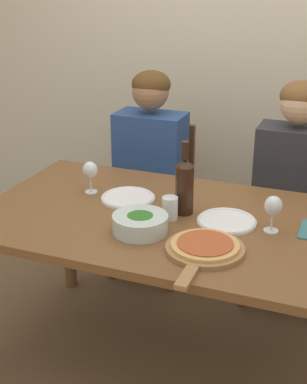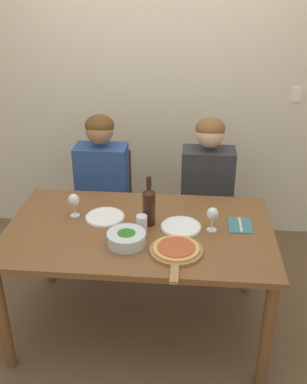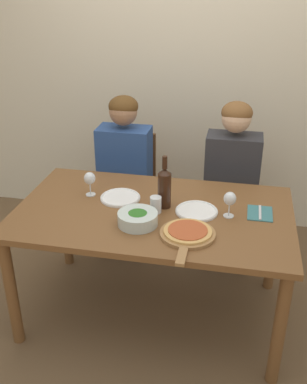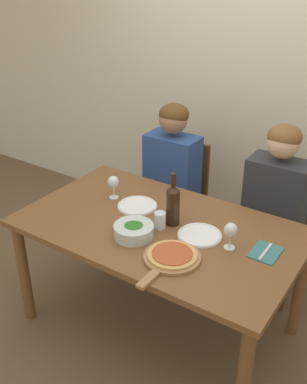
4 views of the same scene
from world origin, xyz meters
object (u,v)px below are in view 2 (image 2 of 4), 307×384
(chair_left, at_px, (106,202))
(pizza_on_board, at_px, (176,250))
(fork_on_napkin, at_px, (240,225))
(dinner_plate_right, at_px, (181,227))
(person_man, at_px, (207,183))
(dinner_plate_left, at_px, (105,217))
(wine_glass_left, at_px, (74,201))
(wine_bottle, at_px, (149,205))
(person_woman, at_px, (102,179))
(chair_right, at_px, (205,206))
(broccoli_bowl, at_px, (126,238))
(water_tumbler, at_px, (142,223))
(wine_glass_right, at_px, (213,215))

(chair_left, relative_size, pizza_on_board, 2.03)
(pizza_on_board, xyz_separation_m, fork_on_napkin, (0.37, 0.32, -0.01))
(dinner_plate_right, xyz_separation_m, pizza_on_board, (-0.02, -0.27, 0.01))
(pizza_on_board, bearing_deg, chair_left, 119.22)
(person_man, relative_size, dinner_plate_left, 4.99)
(dinner_plate_left, distance_m, wine_glass_left, 0.22)
(wine_bottle, bearing_deg, dinner_plate_left, 171.16)
(person_woman, bearing_deg, dinner_plate_left, -77.07)
(dinner_plate_left, relative_size, pizza_on_board, 0.56)
(wine_bottle, distance_m, fork_on_napkin, 0.56)
(chair_right, bearing_deg, broccoli_bowl, -115.18)
(dinner_plate_left, bearing_deg, water_tumbler, -26.36)
(wine_bottle, bearing_deg, wine_glass_left, 173.10)
(dinner_plate_left, bearing_deg, person_man, 43.71)
(person_man, xyz_separation_m, fork_on_napkin, (0.18, -0.64, 0.02))
(broccoli_bowl, height_order, wine_glass_right, wine_glass_right)
(wine_glass_left, distance_m, wine_glass_right, 0.85)
(person_man, height_order, pizza_on_board, person_man)
(dinner_plate_left, height_order, pizza_on_board, pizza_on_board)
(wine_bottle, xyz_separation_m, dinner_plate_right, (0.19, -0.03, -0.12))
(chair_left, xyz_separation_m, wine_bottle, (0.42, -0.77, 0.40))
(dinner_plate_left, bearing_deg, chair_right, 48.35)
(dinner_plate_right, bearing_deg, wine_bottle, 170.41)
(wine_bottle, height_order, water_tumbler, wine_bottle)
(chair_left, relative_size, wine_glass_left, 5.82)
(wine_glass_left, bearing_deg, dinner_plate_right, -7.69)
(dinner_plate_right, bearing_deg, wine_glass_right, -3.58)
(person_man, xyz_separation_m, dinner_plate_left, (-0.64, -0.62, 0.03))
(chair_right, bearing_deg, person_woman, -172.13)
(wine_bottle, height_order, wine_glass_left, wine_bottle)
(dinner_plate_right, relative_size, fork_on_napkin, 1.35)
(wine_bottle, xyz_separation_m, pizza_on_board, (0.18, -0.30, -0.11))
(broccoli_bowl, height_order, dinner_plate_left, broccoli_bowl)
(wine_bottle, height_order, pizza_on_board, wine_bottle)
(chair_left, relative_size, dinner_plate_right, 3.62)
(person_woman, bearing_deg, fork_on_napkin, -33.31)
(chair_right, bearing_deg, wine_bottle, -115.48)
(chair_right, xyz_separation_m, broccoli_bowl, (-0.47, -1.00, 0.31))
(chair_right, height_order, wine_glass_left, wine_glass_left)
(person_man, distance_m, fork_on_napkin, 0.66)
(person_woman, xyz_separation_m, wine_glass_right, (0.80, -0.70, 0.12))
(chair_right, relative_size, water_tumbler, 9.18)
(chair_left, bearing_deg, broccoli_bowl, -72.50)
(dinner_plate_right, distance_m, wine_glass_left, 0.68)
(chair_left, xyz_separation_m, chair_right, (0.79, 0.00, 0.00))
(chair_right, relative_size, wine_glass_left, 5.82)
(pizza_on_board, bearing_deg, dinner_plate_left, 143.05)
(pizza_on_board, bearing_deg, dinner_plate_right, 86.33)
(broccoli_bowl, xyz_separation_m, dinner_plate_right, (0.30, 0.20, -0.03))
(pizza_on_board, height_order, wine_glass_right, wine_glass_right)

